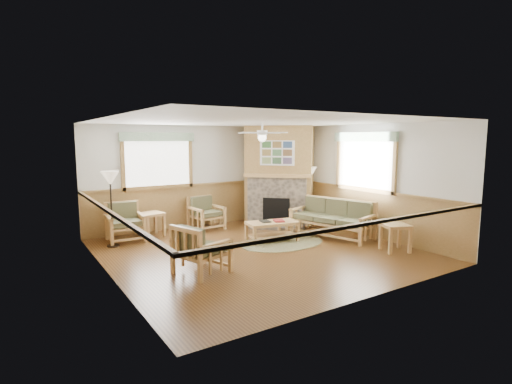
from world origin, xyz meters
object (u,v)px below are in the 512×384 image
coffee_table (272,232)px  armchair_back_left (125,222)px  floor_lamp_left (112,209)px  end_table_chairs (152,225)px  end_table_sofa (395,238)px  armchair_back_right (206,213)px  armchair_left (202,249)px  floor_lamp_right (310,196)px  footstool (289,228)px  sofa (332,218)px

coffee_table → armchair_back_left: bearing=157.3°
floor_lamp_left → coffee_table: bearing=-25.8°
end_table_chairs → end_table_sofa: (3.89, -4.04, -0.00)m
armchair_back_right → end_table_sofa: 4.73m
armchair_left → floor_lamp_right: 4.61m
floor_lamp_right → end_table_sofa: bearing=-92.6°
armchair_back_right → footstool: bearing=-58.1°
armchair_back_right → armchair_left: armchair_left is taller
sofa → armchair_back_right: (-2.16, 2.42, -0.03)m
end_table_sofa → armchair_back_right: bearing=120.6°
armchair_back_right → end_table_chairs: (-1.48, -0.03, -0.13)m
end_table_sofa → floor_lamp_left: floor_lamp_left is taller
end_table_chairs → footstool: end_table_chairs is taller
sofa → end_table_chairs: 4.35m
coffee_table → armchair_back_right: bearing=119.8°
armchair_back_right → floor_lamp_right: 2.82m
floor_lamp_left → floor_lamp_right: bearing=-7.7°
floor_lamp_left → armchair_back_right: bearing=10.5°
sofa → floor_lamp_left: size_ratio=1.17×
floor_lamp_left → floor_lamp_right: 5.09m
sofa → footstool: size_ratio=4.50×
armchair_back_left → floor_lamp_right: bearing=-8.6°
armchair_back_right → floor_lamp_left: size_ratio=0.50×
sofa → coffee_table: bearing=-121.7°
sofa → armchair_left: bearing=-95.3°
armchair_back_left → sofa: bearing=-24.5°
coffee_table → end_table_sofa: (1.71, -2.06, 0.06)m
armchair_back_right → sofa: bearing=-55.4°
sofa → floor_lamp_right: size_ratio=1.21×
end_table_sofa → floor_lamp_right: bearing=87.4°
end_table_chairs → floor_lamp_left: bearing=-157.1°
armchair_back_left → footstool: (3.54, -1.59, -0.25)m
armchair_left → footstool: (3.00, 1.39, -0.25)m
armchair_left → end_table_sofa: bearing=-120.3°
armchair_left → coffee_table: size_ratio=0.76×
armchair_left → armchair_back_left: bearing=-6.9°
armchair_back_left → end_table_chairs: size_ratio=1.52×
armchair_back_left → floor_lamp_left: bearing=-135.2°
end_table_chairs → floor_lamp_left: 1.23m
end_table_sofa → footstool: end_table_sofa is taller
sofa → footstool: sofa is taller
footstool → armchair_back_left: bearing=155.8°
sofa → footstool: (-0.75, 0.69, -0.26)m
sofa → end_table_chairs: (-3.64, 2.39, -0.16)m
armchair_back_right → footstool: (1.40, -1.74, -0.23)m
armchair_back_right → end_table_sofa: (2.41, -4.07, -0.13)m
armchair_back_left → end_table_sofa: size_ratio=1.52×
armchair_back_left → coffee_table: bearing=-29.9°
armchair_left → end_table_chairs: 3.10m
coffee_table → floor_lamp_left: bearing=164.8°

